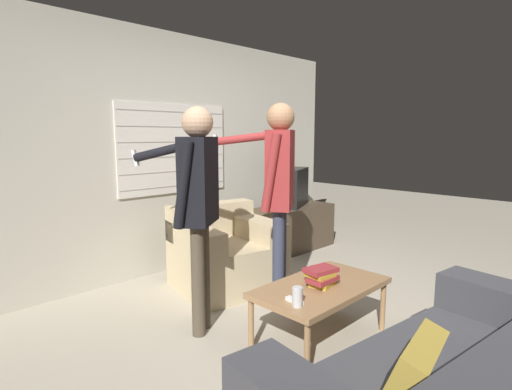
{
  "coord_description": "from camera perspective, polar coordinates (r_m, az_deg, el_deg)",
  "views": [
    {
      "loc": [
        -2.3,
        -1.71,
        1.47
      ],
      "look_at": [
        -0.06,
        0.56,
        1.0
      ],
      "focal_mm": 28.0,
      "sensor_mm": 36.0,
      "label": 1
    }
  ],
  "objects": [
    {
      "name": "soda_can",
      "position": [
        2.57,
        5.92,
        -14.25
      ],
      "size": [
        0.07,
        0.07,
        0.13
      ],
      "color": "silver",
      "rests_on": "coffee_table"
    },
    {
      "name": "tv",
      "position": [
        5.2,
        5.63,
        1.1
      ],
      "size": [
        0.65,
        0.45,
        0.49
      ],
      "rotation": [
        0.0,
        0.0,
        3.59
      ],
      "color": "black",
      "rests_on": "tv_stand"
    },
    {
      "name": "book_stack",
      "position": [
        2.91,
        9.36,
        -11.4
      ],
      "size": [
        0.24,
        0.18,
        0.13
      ],
      "color": "gold",
      "rests_on": "coffee_table"
    },
    {
      "name": "person_right_standing",
      "position": [
        3.33,
        3.23,
        2.14
      ],
      "size": [
        0.48,
        0.84,
        1.74
      ],
      "rotation": [
        0.0,
        0.0,
        0.6
      ],
      "color": "#33384C",
      "rests_on": "ground_plane"
    },
    {
      "name": "armchair_beige",
      "position": [
        3.96,
        -4.5,
        -8.35
      ],
      "size": [
        1.06,
        1.01,
        0.79
      ],
      "rotation": [
        0.0,
        0.0,
        2.94
      ],
      "color": "#C6B289",
      "rests_on": "ground_plane"
    },
    {
      "name": "tv_stand",
      "position": [
        5.3,
        5.58,
        -4.58
      ],
      "size": [
        1.05,
        0.51,
        0.57
      ],
      "color": "#4C3D2D",
      "rests_on": "ground_plane"
    },
    {
      "name": "person_left_standing",
      "position": [
        2.93,
        -8.4,
        0.38
      ],
      "size": [
        0.48,
        0.82,
        1.68
      ],
      "rotation": [
        0.0,
        0.0,
        0.63
      ],
      "color": "#4C4233",
      "rests_on": "ground_plane"
    },
    {
      "name": "ground_plane",
      "position": [
        3.22,
        8.16,
        -18.85
      ],
      "size": [
        16.0,
        16.0,
        0.0
      ],
      "primitive_type": "plane",
      "color": "#B2A893"
    },
    {
      "name": "coffee_table",
      "position": [
        2.97,
        9.27,
        -13.27
      ],
      "size": [
        1.01,
        0.57,
        0.42
      ],
      "color": "#9E754C",
      "rests_on": "ground_plane"
    },
    {
      "name": "floor_fan",
      "position": [
        4.63,
        -0.45,
        -7.49
      ],
      "size": [
        0.33,
        0.2,
        0.42
      ],
      "color": "#A8A8AD",
      "rests_on": "ground_plane"
    },
    {
      "name": "wall_back",
      "position": [
        4.4,
        -13.06,
        5.67
      ],
      "size": [
        5.2,
        0.08,
        2.55
      ],
      "color": "#BCB7A8",
      "rests_on": "ground_plane"
    },
    {
      "name": "spare_remote",
      "position": [
        2.64,
        5.52,
        -14.8
      ],
      "size": [
        0.05,
        0.13,
        0.02
      ],
      "rotation": [
        0.0,
        0.0,
        -0.09
      ],
      "color": "white",
      "rests_on": "coffee_table"
    }
  ]
}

